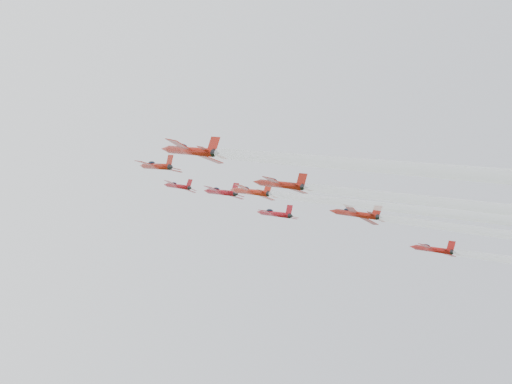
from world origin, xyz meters
TOP-DOWN VIEW (x-y plane):
  - jet_lead at (-2.49, 26.58)m, footprint 8.40×11.04m
  - jet_row2_left at (-17.13, 10.91)m, footprint 9.82×12.91m
  - jet_row2_center at (-0.80, 12.46)m, footprint 9.53×12.52m
  - jet_row2_right at (15.23, 14.08)m, footprint 10.10×13.28m
  - jet_center at (-3.56, -40.73)m, footprint 9.19×90.01m
  - jet_rear_farleft at (-25.54, -58.45)m, footprint 10.30×100.88m

SIDE VIEW (x-z plane):
  - jet_rear_farleft at x=-25.54m, z-range 107.56..157.74m
  - jet_center at x=-3.56m, z-range 118.91..163.69m
  - jet_row2_left at x=-17.13m, z-range 163.05..170.13m
  - jet_row2_center at x=-0.80m, z-range 163.91..170.78m
  - jet_row2_right at x=15.23m, z-range 164.50..171.78m
  - jet_lead at x=-2.49m, z-range 171.20..177.26m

